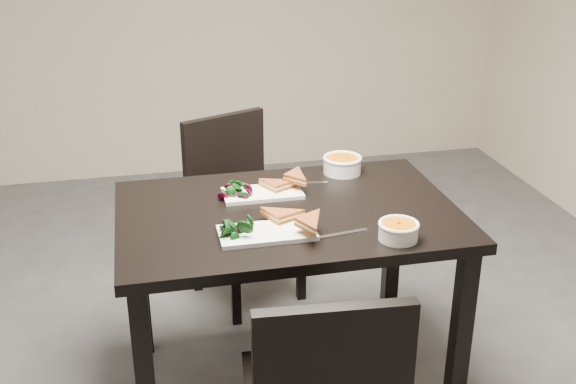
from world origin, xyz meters
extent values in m
cube|color=black|center=(0.49, 0.11, 0.73)|extent=(1.20, 0.80, 0.04)
cube|color=black|center=(-0.05, -0.23, 0.35)|extent=(0.06, 0.06, 0.71)
cube|color=black|center=(1.03, -0.23, 0.35)|extent=(0.06, 0.06, 0.71)
cube|color=black|center=(-0.05, 0.45, 0.35)|extent=(0.06, 0.06, 0.71)
cube|color=black|center=(1.03, 0.45, 0.35)|extent=(0.06, 0.06, 0.71)
cube|color=black|center=(0.43, -0.68, 0.65)|extent=(0.42, 0.07, 0.40)
cube|color=black|center=(0.45, 0.80, 0.43)|extent=(0.55, 0.55, 0.04)
cube|color=black|center=(0.35, 0.57, 0.21)|extent=(0.05, 0.05, 0.41)
cube|color=black|center=(0.68, 0.71, 0.21)|extent=(0.05, 0.05, 0.41)
cube|color=black|center=(0.21, 0.90, 0.21)|extent=(0.05, 0.05, 0.41)
cube|color=black|center=(0.54, 1.04, 0.21)|extent=(0.05, 0.05, 0.41)
cube|color=black|center=(0.37, 0.98, 0.65)|extent=(0.40, 0.20, 0.40)
cube|color=white|center=(0.38, -0.07, 0.76)|extent=(0.32, 0.16, 0.02)
cylinder|color=white|center=(0.79, -0.19, 0.77)|extent=(0.13, 0.13, 0.05)
cylinder|color=orange|center=(0.79, -0.19, 0.80)|extent=(0.11, 0.11, 0.02)
torus|color=white|center=(0.79, -0.19, 0.80)|extent=(0.13, 0.13, 0.01)
cube|color=silver|center=(0.62, -0.12, 0.75)|extent=(0.18, 0.04, 0.00)
cube|color=white|center=(0.42, 0.26, 0.76)|extent=(0.29, 0.15, 0.01)
cylinder|color=white|center=(0.78, 0.41, 0.78)|extent=(0.15, 0.15, 0.06)
cylinder|color=orange|center=(0.78, 0.41, 0.81)|extent=(0.13, 0.13, 0.02)
torus|color=white|center=(0.78, 0.41, 0.81)|extent=(0.16, 0.16, 0.02)
cube|color=silver|center=(0.60, 0.34, 0.75)|extent=(0.18, 0.04, 0.00)
camera|label=1|loc=(0.00, -2.09, 1.78)|focal=43.56mm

